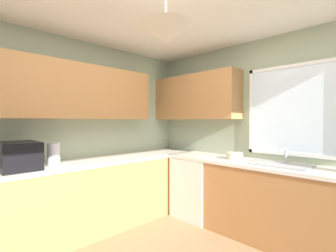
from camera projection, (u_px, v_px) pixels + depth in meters
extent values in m
cube|color=#9EAD8E|center=(266.00, 133.00, 3.21)|extent=(3.78, 0.06, 2.52)
cube|color=#9EAD8E|center=(70.00, 133.00, 3.21)|extent=(0.06, 3.81, 2.52)
cube|color=silver|center=(290.00, 110.00, 2.95)|extent=(0.96, 0.02, 1.04)
cube|color=white|center=(291.00, 66.00, 2.94)|extent=(1.04, 0.04, 0.04)
cube|color=white|center=(290.00, 154.00, 2.96)|extent=(1.04, 0.04, 0.04)
cube|color=white|center=(251.00, 111.00, 3.30)|extent=(0.04, 0.04, 1.12)
cube|color=#AD7542|center=(59.00, 90.00, 2.93)|extent=(0.32, 2.58, 0.70)
cube|color=#AD7542|center=(195.00, 97.00, 3.83)|extent=(1.51, 0.32, 0.70)
cylinder|color=#B7B7BC|center=(166.00, 3.00, 1.87)|extent=(0.02, 0.02, 0.35)
cone|color=silver|center=(166.00, 34.00, 1.87)|extent=(0.44, 0.44, 0.14)
cube|color=#AD7542|center=(81.00, 200.00, 2.99)|extent=(0.62, 3.39, 0.87)
cube|color=silver|center=(81.00, 163.00, 2.98)|extent=(0.65, 3.42, 0.04)
cube|color=#AD7542|center=(271.00, 204.00, 2.84)|extent=(2.84, 0.62, 0.87)
cube|color=silver|center=(271.00, 166.00, 2.83)|extent=(2.87, 0.65, 0.04)
cube|color=white|center=(198.00, 187.00, 3.58)|extent=(0.60, 0.60, 0.87)
cube|color=black|center=(18.00, 156.00, 2.50)|extent=(0.48, 0.36, 0.29)
cylinder|color=#B7B7BC|center=(54.00, 154.00, 2.73)|extent=(0.14, 0.14, 0.26)
cube|color=#9EA0A5|center=(281.00, 165.00, 2.75)|extent=(0.62, 0.40, 0.02)
cylinder|color=#B7B7BC|center=(286.00, 156.00, 2.86)|extent=(0.03, 0.03, 0.18)
cylinder|color=#B7B7BC|center=(283.00, 150.00, 2.79)|extent=(0.02, 0.20, 0.02)
cylinder|color=beige|center=(235.00, 156.00, 3.17)|extent=(0.21, 0.21, 0.09)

